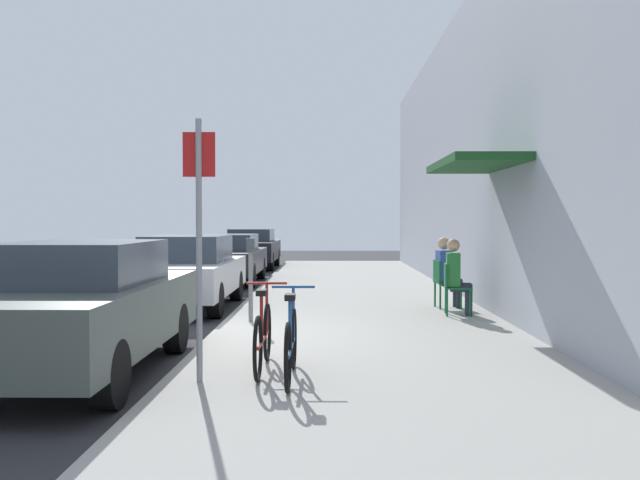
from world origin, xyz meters
name	(u,v)px	position (x,y,z in m)	size (l,w,h in m)	color
ground_plane	(208,344)	(0.00, 0.00, 0.00)	(60.00, 60.00, 0.00)	#2D2D30
sidewalk_slab	(363,319)	(2.25, 2.00, 0.06)	(4.50, 32.00, 0.12)	#9E9B93
building_facade	(508,134)	(4.65, 2.00, 3.16)	(1.40, 32.00, 6.32)	#999EA8
parked_car_0	(78,307)	(-1.10, -1.99, 0.77)	(1.80, 4.40, 1.48)	#47514C
parked_car_1	(187,271)	(-1.10, 3.94, 0.73)	(1.80, 4.40, 1.42)	#B7B7BC
parked_car_2	(227,257)	(-1.10, 9.40, 0.71)	(1.80, 4.40, 1.34)	black
parked_car_3	(251,248)	(-1.10, 15.40, 0.74)	(1.80, 4.40, 1.41)	black
parking_meter	(251,273)	(0.45, 1.32, 0.89)	(0.12, 0.10, 1.32)	slate
street_sign	(199,228)	(0.40, -2.78, 1.64)	(0.32, 0.06, 2.60)	gray
bicycle_0	(291,344)	(1.30, -2.71, 0.48)	(0.46, 1.71, 0.90)	black
bicycle_1	(263,337)	(0.98, -2.28, 0.48)	(0.46, 1.71, 0.90)	black
cafe_chair_0	(453,285)	(3.78, 2.14, 0.62)	(0.49, 0.49, 0.87)	#14592D
seated_patron_0	(457,274)	(3.84, 2.13, 0.82)	(0.46, 0.39, 1.29)	#232838
cafe_chair_1	(444,280)	(3.78, 3.11, 0.62)	(0.48, 0.48, 0.87)	#14592D
seated_patron_1	(447,270)	(3.84, 3.12, 0.82)	(0.45, 0.39, 1.29)	#232838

